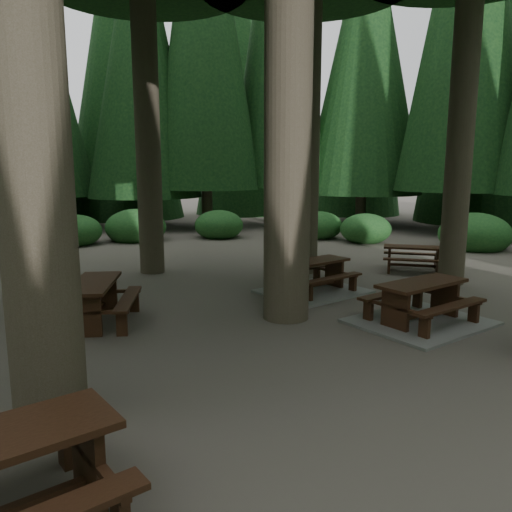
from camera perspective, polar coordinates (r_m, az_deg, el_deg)
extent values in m
plane|color=#504841|center=(9.02, -1.12, -7.74)|extent=(80.00, 80.00, 0.00)
cube|color=gray|center=(9.50, 18.24, -7.18)|extent=(2.82, 2.60, 0.05)
cube|color=#321A0F|center=(9.32, 18.48, -2.97)|extent=(1.91, 1.32, 0.06)
cube|color=#321A0F|center=(9.74, 15.55, -4.07)|extent=(1.74, 0.91, 0.05)
cube|color=#321A0F|center=(9.07, 21.41, -5.43)|extent=(1.74, 0.91, 0.05)
cube|color=#321A0F|center=(8.86, 15.62, -6.05)|extent=(0.28, 0.53, 0.71)
cube|color=#321A0F|center=(8.85, 15.64, -5.68)|extent=(0.62, 1.35, 0.06)
cube|color=#321A0F|center=(9.99, 20.76, -4.54)|extent=(0.28, 0.53, 0.71)
cube|color=#321A0F|center=(9.97, 20.78, -4.21)|extent=(0.62, 1.35, 0.06)
cube|color=#321A0F|center=(9.46, 18.29, -6.30)|extent=(1.40, 0.64, 0.08)
cube|color=#321A0F|center=(9.29, -18.13, -2.99)|extent=(0.93, 1.86, 0.06)
cube|color=#321A0F|center=(9.50, -21.54, -4.75)|extent=(0.49, 1.80, 0.05)
cube|color=#321A0F|center=(9.24, -14.42, -4.76)|extent=(0.49, 1.80, 0.05)
cube|color=#321A0F|center=(8.71, -19.00, -6.52)|extent=(0.55, 0.15, 0.71)
cube|color=#321A0F|center=(8.69, -19.03, -6.14)|extent=(1.43, 0.27, 0.06)
cube|color=#321A0F|center=(10.05, -17.13, -4.23)|extent=(0.55, 0.15, 0.71)
cube|color=#321A0F|center=(10.04, -17.15, -3.90)|extent=(1.43, 0.27, 0.06)
cube|color=#321A0F|center=(9.42, -17.94, -6.34)|extent=(0.28, 1.48, 0.08)
cube|color=gray|center=(11.29, 6.53, -4.03)|extent=(2.72, 2.53, 0.05)
cube|color=#321A0F|center=(11.15, 6.60, -0.63)|extent=(1.81, 1.31, 0.06)
cube|color=#321A0F|center=(11.60, 4.61, -1.60)|extent=(1.63, 0.93, 0.05)
cube|color=#321A0F|center=(10.82, 8.67, -2.53)|extent=(1.63, 0.93, 0.05)
cube|color=#321A0F|center=(10.76, 3.99, -2.97)|extent=(0.29, 0.50, 0.68)
cube|color=#321A0F|center=(10.75, 4.00, -2.67)|extent=(0.64, 1.27, 0.06)
cube|color=#321A0F|center=(11.70, 8.93, -2.01)|extent=(0.29, 0.50, 0.68)
cube|color=#321A0F|center=(11.68, 8.93, -1.74)|extent=(0.64, 1.27, 0.06)
cube|color=#321A0F|center=(11.26, 6.55, -3.31)|extent=(1.31, 0.66, 0.08)
cube|color=#321A0F|center=(14.07, 17.59, 0.95)|extent=(1.66, 1.28, 0.05)
cube|color=#321A0F|center=(14.62, 17.46, 0.26)|extent=(1.47, 0.93, 0.04)
cube|color=#321A0F|center=(13.60, 17.61, -0.46)|extent=(1.47, 0.93, 0.04)
cube|color=#321A0F|center=(14.11, 14.99, -0.28)|extent=(0.29, 0.45, 0.62)
cube|color=#321A0F|center=(14.10, 15.00, -0.07)|extent=(0.66, 1.14, 0.05)
cube|color=#321A0F|center=(14.17, 20.03, -0.51)|extent=(0.29, 0.45, 0.62)
cube|color=#321A0F|center=(14.16, 20.04, -0.31)|extent=(0.66, 1.14, 0.05)
cube|color=#321A0F|center=(14.15, 17.48, -1.02)|extent=(1.17, 0.68, 0.07)
cube|color=#321A0F|center=(4.66, -18.63, -21.18)|extent=(0.32, 0.56, 0.76)
cube|color=#321A0F|center=(4.62, -18.67, -20.51)|extent=(0.73, 1.43, 0.06)
ellipsoid|color=#1C5223|center=(18.78, 23.69, 1.98)|extent=(2.42, 2.42, 1.49)
ellipsoid|color=#1C5223|center=(19.12, 12.40, 2.72)|extent=(1.90, 1.90, 1.17)
ellipsoid|color=#1C5223|center=(19.96, 7.21, 3.18)|extent=(1.84, 1.84, 1.13)
ellipsoid|color=#1C5223|center=(20.03, -4.26, 3.25)|extent=(1.95, 1.95, 1.20)
ellipsoid|color=#1C5223|center=(19.75, -13.55, 2.91)|extent=(2.31, 2.31, 1.42)
ellipsoid|color=#1C5223|center=(19.25, -19.99, 2.40)|extent=(1.93, 1.93, 1.19)
cone|color=black|center=(25.82, 12.48, 22.06)|extent=(5.73, 5.73, 13.48)
cone|color=black|center=(25.81, 2.72, 26.73)|extent=(4.80, 4.80, 16.65)
cone|color=black|center=(24.44, -6.01, 27.03)|extent=(4.97, 4.97, 16.24)
cone|color=black|center=(24.32, -13.06, 21.97)|extent=(5.17, 5.17, 12.91)
cone|color=black|center=(26.13, -25.23, 20.94)|extent=(5.82, 5.82, 13.26)
cone|color=black|center=(31.64, 11.84, 22.16)|extent=(5.26, 5.26, 19.02)
cone|color=black|center=(31.06, -1.93, 19.88)|extent=(5.34, 5.34, 16.14)
cone|color=black|center=(29.82, -15.38, 20.66)|extent=(6.57, 6.57, 16.86)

